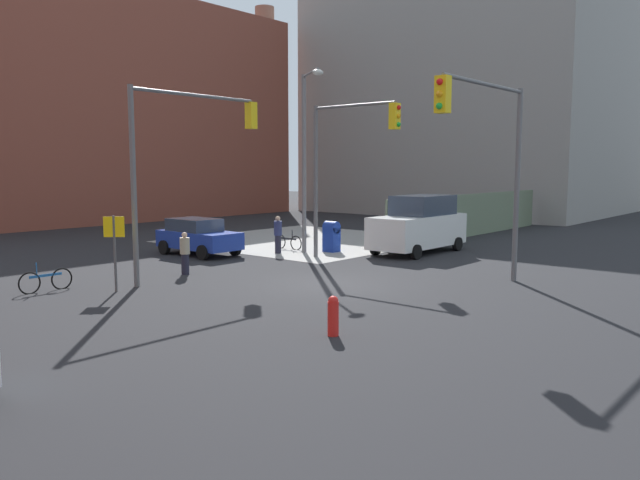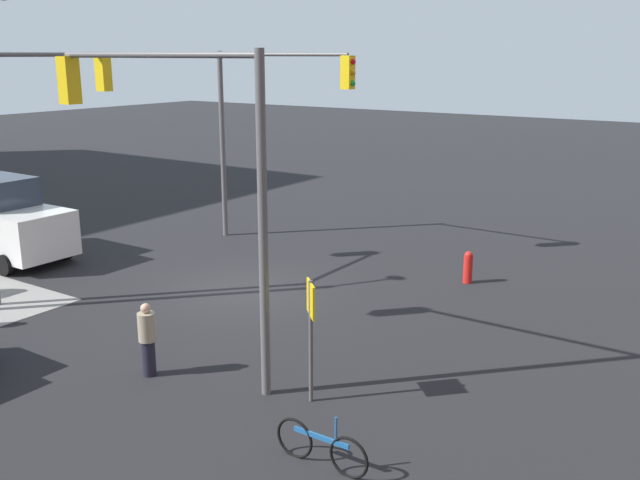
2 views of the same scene
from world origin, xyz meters
name	(u,v)px [view 2 (image 2 of 2)]	position (x,y,z in m)	size (l,w,h in m)	color
ground_plane	(240,290)	(0.00, 0.00, 0.00)	(120.00, 120.00, 0.00)	black
traffic_signal_nw_corner	(176,147)	(-2.37, 4.50, 4.64)	(5.59, 0.36, 6.50)	#59595B
traffic_signal_se_corner	(269,109)	(2.39, -4.50, 4.63)	(5.54, 0.36, 6.50)	#59595B
traffic_signal_ne_corner	(35,125)	(4.50, 2.87, 4.56)	(0.36, 4.38, 6.50)	#59595B
warning_sign_two_way	(311,320)	(-5.40, 4.27, 1.64)	(0.48, 0.48, 2.40)	#4C4C4C
fire_hydrant	(468,267)	(-5.00, -4.20, 0.49)	(0.26, 0.26, 0.94)	red
pedestrian_waiting	(147,339)	(-2.00, 5.20, 0.80)	(0.36, 0.36, 1.55)	#9E937A
bicycle_at_crosswalk	(321,447)	(-6.80, 6.00, 0.35)	(1.75, 0.05, 0.97)	black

